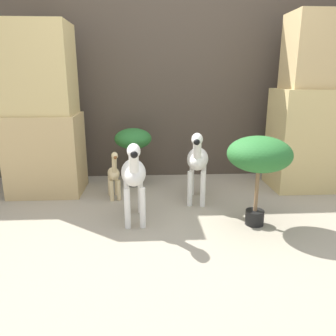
{
  "coord_description": "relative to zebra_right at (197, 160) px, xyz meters",
  "views": [
    {
      "loc": [
        -0.3,
        -2.1,
        1.12
      ],
      "look_at": [
        -0.14,
        0.57,
        0.37
      ],
      "focal_mm": 35.0,
      "sensor_mm": 36.0,
      "label": 1
    }
  ],
  "objects": [
    {
      "name": "ground_plane",
      "position": [
        -0.14,
        -0.74,
        -0.4
      ],
      "size": [
        14.0,
        14.0,
        0.0
      ],
      "primitive_type": "plane",
      "color": "#9E937F"
    },
    {
      "name": "rock_pillar_left",
      "position": [
        -1.44,
        0.36,
        0.37
      ],
      "size": [
        0.68,
        0.52,
        1.6
      ],
      "color": "tan",
      "rests_on": "ground_plane"
    },
    {
      "name": "wall_back",
      "position": [
        -0.14,
        0.91,
        0.7
      ],
      "size": [
        6.4,
        0.08,
        2.2
      ],
      "color": "#473D33",
      "rests_on": "ground_plane"
    },
    {
      "name": "zebra_right",
      "position": [
        0.0,
        0.0,
        0.0
      ],
      "size": [
        0.26,
        0.55,
        0.68
      ],
      "color": "white",
      "rests_on": "ground_plane"
    },
    {
      "name": "potted_palm_front",
      "position": [
        0.38,
        -0.52,
        0.15
      ],
      "size": [
        0.48,
        0.48,
        0.7
      ],
      "color": "black",
      "rests_on": "ground_plane"
    },
    {
      "name": "potted_palm_back",
      "position": [
        -0.6,
        0.52,
        0.07
      ],
      "size": [
        0.38,
        0.38,
        0.61
      ],
      "color": "black",
      "rests_on": "ground_plane"
    },
    {
      "name": "rock_pillar_right",
      "position": [
        1.17,
        0.36,
        0.37
      ],
      "size": [
        0.68,
        0.52,
        1.7
      ],
      "color": "#D1B775",
      "rests_on": "ground_plane"
    },
    {
      "name": "zebra_left",
      "position": [
        -0.56,
        -0.41,
        0.0
      ],
      "size": [
        0.22,
        0.55,
        0.68
      ],
      "color": "white",
      "rests_on": "ground_plane"
    },
    {
      "name": "giraffe_figurine",
      "position": [
        -0.77,
        0.12,
        -0.16
      ],
      "size": [
        0.16,
        0.33,
        0.48
      ],
      "color": "beige",
      "rests_on": "ground_plane"
    }
  ]
}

